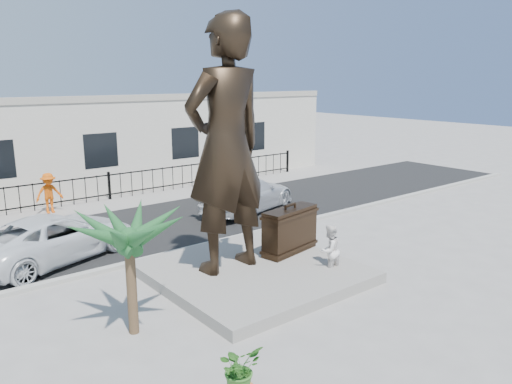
% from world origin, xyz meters
% --- Properties ---
extents(ground, '(100.00, 100.00, 0.00)m').
position_xyz_m(ground, '(0.00, 0.00, 0.00)').
color(ground, '#9E9991').
rests_on(ground, ground).
extents(street, '(40.00, 7.00, 0.01)m').
position_xyz_m(street, '(0.00, 8.00, 0.01)').
color(street, black).
rests_on(street, ground).
extents(curb, '(40.00, 0.25, 0.12)m').
position_xyz_m(curb, '(0.00, 4.50, 0.06)').
color(curb, '#A5A399').
rests_on(curb, ground).
extents(far_sidewalk, '(40.00, 2.50, 0.02)m').
position_xyz_m(far_sidewalk, '(0.00, 12.00, 0.01)').
color(far_sidewalk, '#9E9991').
rests_on(far_sidewalk, ground).
extents(plinth, '(5.20, 5.20, 0.30)m').
position_xyz_m(plinth, '(-0.50, 1.50, 0.15)').
color(plinth, gray).
rests_on(plinth, ground).
extents(fence, '(22.00, 0.10, 1.20)m').
position_xyz_m(fence, '(0.00, 12.80, 0.60)').
color(fence, black).
rests_on(fence, ground).
extents(building, '(28.00, 7.00, 4.40)m').
position_xyz_m(building, '(0.00, 17.00, 2.20)').
color(building, silver).
rests_on(building, ground).
extents(statue, '(2.58, 1.77, 6.83)m').
position_xyz_m(statue, '(-1.09, 1.91, 3.71)').
color(statue, black).
rests_on(statue, plinth).
extents(suitcase, '(2.02, 0.96, 1.37)m').
position_xyz_m(suitcase, '(1.14, 1.79, 0.98)').
color(suitcase, black).
rests_on(suitcase, plinth).
extents(tourist, '(0.76, 0.61, 1.50)m').
position_xyz_m(tourist, '(1.24, 0.24, 0.75)').
color(tourist, white).
rests_on(tourist, ground).
extents(car_white, '(5.62, 3.94, 1.43)m').
position_xyz_m(car_white, '(-4.40, 6.39, 0.72)').
color(car_white, white).
rests_on(car_white, street).
extents(car_silver, '(5.34, 3.48, 1.44)m').
position_xyz_m(car_silver, '(3.78, 7.29, 0.73)').
color(car_silver, silver).
rests_on(car_silver, street).
extents(worker, '(1.10, 0.66, 1.67)m').
position_xyz_m(worker, '(-2.87, 12.05, 0.86)').
color(worker, '#DE550B').
rests_on(worker, far_sidewalk).
extents(palm_tree, '(1.80, 1.80, 3.20)m').
position_xyz_m(palm_tree, '(-4.50, 0.67, 0.00)').
color(palm_tree, '#1C4E23').
rests_on(palm_tree, ground).
extents(shrub, '(0.77, 0.68, 0.80)m').
position_xyz_m(shrub, '(-4.27, -2.91, 0.80)').
color(shrub, '#357124').
rests_on(shrub, planter).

